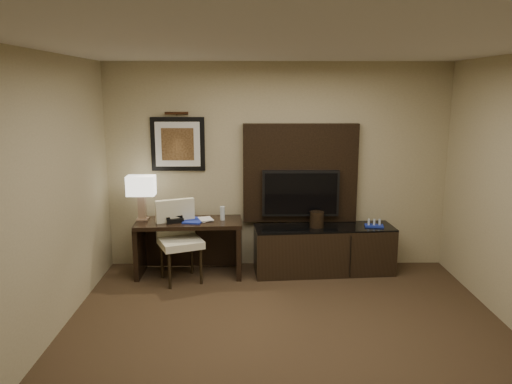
{
  "coord_description": "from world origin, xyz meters",
  "views": [
    {
      "loc": [
        -0.35,
        -4.02,
        2.36
      ],
      "look_at": [
        -0.29,
        1.8,
        1.15
      ],
      "focal_mm": 35.0,
      "sensor_mm": 36.0,
      "label": 1
    }
  ],
  "objects_px": {
    "desk_chair": "(180,242)",
    "ice_bucket": "(317,219)",
    "credenza": "(324,250)",
    "tv": "(301,193)",
    "table_lamp": "(142,198)",
    "water_bottle": "(222,213)",
    "desk_phone": "(175,218)",
    "desk": "(190,248)",
    "minibar_tray": "(374,223)"
  },
  "relations": [
    {
      "from": "table_lamp",
      "to": "water_bottle",
      "type": "xyz_separation_m",
      "value": [
        1.02,
        -0.03,
        -0.2
      ]
    },
    {
      "from": "tv",
      "to": "ice_bucket",
      "type": "xyz_separation_m",
      "value": [
        0.2,
        -0.2,
        -0.3
      ]
    },
    {
      "from": "desk_chair",
      "to": "water_bottle",
      "type": "distance_m",
      "value": 0.64
    },
    {
      "from": "desk_chair",
      "to": "water_bottle",
      "type": "height_order",
      "value": "desk_chair"
    },
    {
      "from": "credenza",
      "to": "table_lamp",
      "type": "height_order",
      "value": "table_lamp"
    },
    {
      "from": "minibar_tray",
      "to": "tv",
      "type": "bearing_deg",
      "value": 169.23
    },
    {
      "from": "desk",
      "to": "credenza",
      "type": "height_order",
      "value": "desk"
    },
    {
      "from": "water_bottle",
      "to": "table_lamp",
      "type": "bearing_deg",
      "value": 178.53
    },
    {
      "from": "tv",
      "to": "desk_phone",
      "type": "relative_size",
      "value": 4.79
    },
    {
      "from": "minibar_tray",
      "to": "desk",
      "type": "bearing_deg",
      "value": -178.52
    },
    {
      "from": "desk",
      "to": "desk_phone",
      "type": "distance_m",
      "value": 0.45
    },
    {
      "from": "tv",
      "to": "desk_phone",
      "type": "xyz_separation_m",
      "value": [
        -1.61,
        -0.27,
        -0.25
      ]
    },
    {
      "from": "desk_chair",
      "to": "desk_phone",
      "type": "distance_m",
      "value": 0.33
    },
    {
      "from": "desk_chair",
      "to": "water_bottle",
      "type": "bearing_deg",
      "value": 4.28
    },
    {
      "from": "credenza",
      "to": "tv",
      "type": "height_order",
      "value": "tv"
    },
    {
      "from": "table_lamp",
      "to": "water_bottle",
      "type": "bearing_deg",
      "value": -1.47
    },
    {
      "from": "ice_bucket",
      "to": "credenza",
      "type": "bearing_deg",
      "value": 2.87
    },
    {
      "from": "table_lamp",
      "to": "minibar_tray",
      "type": "relative_size",
      "value": 2.43
    },
    {
      "from": "water_bottle",
      "to": "tv",
      "type": "bearing_deg",
      "value": 11.32
    },
    {
      "from": "credenza",
      "to": "tv",
      "type": "xyz_separation_m",
      "value": [
        -0.3,
        0.19,
        0.71
      ]
    },
    {
      "from": "desk_chair",
      "to": "ice_bucket",
      "type": "distance_m",
      "value": 1.75
    },
    {
      "from": "table_lamp",
      "to": "desk",
      "type": "bearing_deg",
      "value": -6.06
    },
    {
      "from": "table_lamp",
      "to": "minibar_tray",
      "type": "height_order",
      "value": "table_lamp"
    },
    {
      "from": "desk_phone",
      "to": "minibar_tray",
      "type": "distance_m",
      "value": 2.55
    },
    {
      "from": "water_bottle",
      "to": "minibar_tray",
      "type": "bearing_deg",
      "value": 0.7
    },
    {
      "from": "tv",
      "to": "desk_phone",
      "type": "height_order",
      "value": "tv"
    },
    {
      "from": "desk_chair",
      "to": "table_lamp",
      "type": "xyz_separation_m",
      "value": [
        -0.52,
        0.29,
        0.49
      ]
    },
    {
      "from": "water_bottle",
      "to": "ice_bucket",
      "type": "xyz_separation_m",
      "value": [
        1.21,
        0.01,
        -0.09
      ]
    },
    {
      "from": "tv",
      "to": "table_lamp",
      "type": "height_order",
      "value": "tv"
    },
    {
      "from": "credenza",
      "to": "ice_bucket",
      "type": "bearing_deg",
      "value": 178.28
    },
    {
      "from": "credenza",
      "to": "ice_bucket",
      "type": "xyz_separation_m",
      "value": [
        -0.1,
        -0.01,
        0.41
      ]
    },
    {
      "from": "desk",
      "to": "credenza",
      "type": "xyz_separation_m",
      "value": [
        1.74,
        0.05,
        -0.05
      ]
    },
    {
      "from": "desk",
      "to": "water_bottle",
      "type": "relative_size",
      "value": 7.51
    },
    {
      "from": "desk",
      "to": "minibar_tray",
      "type": "height_order",
      "value": "desk"
    },
    {
      "from": "desk_chair",
      "to": "table_lamp",
      "type": "distance_m",
      "value": 0.77
    },
    {
      "from": "credenza",
      "to": "minibar_tray",
      "type": "height_order",
      "value": "minibar_tray"
    },
    {
      "from": "tv",
      "to": "minibar_tray",
      "type": "distance_m",
      "value": 1.02
    },
    {
      "from": "desk",
      "to": "minibar_tray",
      "type": "bearing_deg",
      "value": -1.7
    },
    {
      "from": "desk_phone",
      "to": "desk",
      "type": "bearing_deg",
      "value": -3.64
    },
    {
      "from": "desk_chair",
      "to": "ice_bucket",
      "type": "relative_size",
      "value": 5.02
    },
    {
      "from": "desk",
      "to": "table_lamp",
      "type": "xyz_separation_m",
      "value": [
        -0.6,
        0.06,
        0.64
      ]
    },
    {
      "from": "credenza",
      "to": "desk_phone",
      "type": "distance_m",
      "value": 1.96
    },
    {
      "from": "desk_chair",
      "to": "minibar_tray",
      "type": "distance_m",
      "value": 2.48
    },
    {
      "from": "table_lamp",
      "to": "desk_phone",
      "type": "xyz_separation_m",
      "value": [
        0.43,
        -0.1,
        -0.23
      ]
    },
    {
      "from": "desk",
      "to": "minibar_tray",
      "type": "relative_size",
      "value": 5.7
    },
    {
      "from": "tv",
      "to": "table_lamp",
      "type": "xyz_separation_m",
      "value": [
        -2.04,
        -0.18,
        -0.02
      ]
    },
    {
      "from": "desk",
      "to": "desk_chair",
      "type": "relative_size",
      "value": 1.31
    },
    {
      "from": "desk_chair",
      "to": "ice_bucket",
      "type": "height_order",
      "value": "desk_chair"
    },
    {
      "from": "desk",
      "to": "table_lamp",
      "type": "height_order",
      "value": "table_lamp"
    },
    {
      "from": "desk_phone",
      "to": "water_bottle",
      "type": "height_order",
      "value": "water_bottle"
    }
  ]
}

